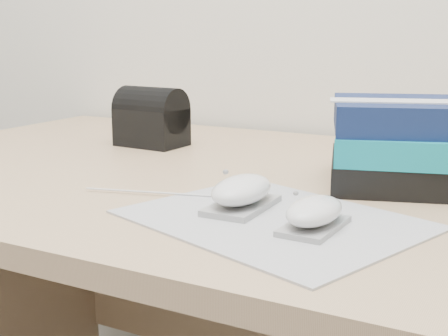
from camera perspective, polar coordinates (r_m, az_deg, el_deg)
The scene contains 7 objects.
desk at distance 1.04m, azimuth 10.29°, elevation -13.38°, with size 1.60×0.80×0.73m.
mousepad at distance 0.72m, azimuth 4.52°, elevation -4.72°, with size 0.32×0.25×0.00m, color gray.
mouse_rear at distance 0.75m, azimuth 1.63°, elevation -2.25°, with size 0.06×0.11×0.05m.
mouse_front at distance 0.68m, azimuth 8.26°, elevation -4.14°, with size 0.06×0.10×0.04m.
usb_cable at distance 0.83m, azimuth -6.21°, elevation -2.25°, with size 0.00×0.00×0.20m, color silver.
book_stack at distance 0.91m, azimuth 17.66°, elevation 2.09°, with size 0.29×0.26×0.12m.
pouch at distance 1.19m, azimuth -6.66°, elevation 4.61°, with size 0.13×0.09×0.11m.
Camera 1 is at (0.28, 0.75, 0.94)m, focal length 50.00 mm.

